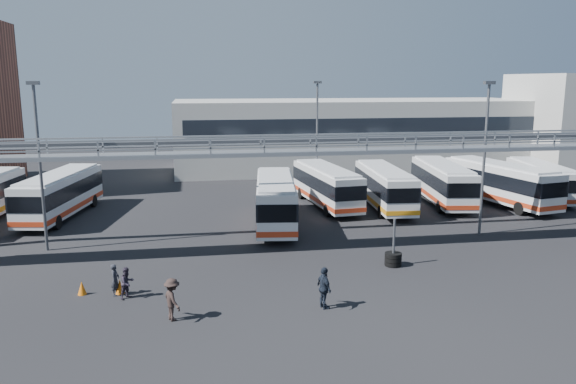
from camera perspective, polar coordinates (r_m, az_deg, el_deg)
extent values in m
plane|color=black|center=(29.77, 4.51, -8.88)|extent=(140.00, 140.00, 0.00)
cube|color=gray|center=(33.09, 2.57, 4.07)|extent=(50.00, 1.80, 0.22)
cube|color=gray|center=(32.16, 2.91, 5.56)|extent=(50.00, 0.10, 0.10)
cube|color=gray|center=(33.81, 2.28, 5.85)|extent=(50.00, 0.10, 0.10)
cube|color=#4C4F54|center=(36.96, 1.27, 5.14)|extent=(45.00, 0.50, 0.35)
cube|color=#9E9E99|center=(68.07, 6.63, 5.91)|extent=(42.00, 14.00, 8.00)
cylinder|color=#4C4F54|center=(36.62, -23.84, 2.08)|extent=(0.18, 0.18, 10.00)
cube|color=#4C4F54|center=(36.25, -24.49, 10.06)|extent=(0.70, 0.35, 0.22)
cylinder|color=#4C4F54|center=(39.34, 19.29, 2.98)|extent=(0.18, 0.18, 10.00)
cube|color=#4C4F54|center=(38.99, 19.78, 10.41)|extent=(0.70, 0.35, 0.22)
cylinder|color=#4C4F54|center=(50.56, 2.96, 5.29)|extent=(0.18, 0.18, 10.00)
cube|color=#4C4F54|center=(50.29, 3.02, 11.08)|extent=(0.70, 0.35, 0.22)
cylinder|color=black|center=(48.99, -25.98, -1.34)|extent=(0.45, 1.07, 1.04)
cube|color=silver|center=(45.80, -22.13, -0.13)|extent=(4.51, 11.44, 2.79)
cube|color=black|center=(45.74, -22.16, 0.27)|extent=(4.58, 11.51, 1.12)
cube|color=#AD3115|center=(45.99, -22.04, -1.34)|extent=(4.57, 11.49, 0.36)
cube|color=silver|center=(45.56, -22.27, 1.69)|extent=(4.06, 10.29, 0.16)
cylinder|color=black|center=(43.38, -25.21, -2.80)|extent=(0.48, 1.05, 1.01)
cylinder|color=black|center=(42.42, -22.42, -2.87)|extent=(0.48, 1.05, 1.01)
cylinder|color=black|center=(49.72, -21.66, -0.84)|extent=(0.48, 1.05, 1.01)
cylinder|color=black|center=(48.89, -19.17, -0.86)|extent=(0.48, 1.05, 1.01)
cube|color=silver|center=(40.03, -1.29, -0.80)|extent=(3.96, 11.54, 2.83)
cube|color=black|center=(39.96, -1.29, -0.33)|extent=(4.03, 11.61, 1.13)
cube|color=#AD3115|center=(40.25, -1.28, -2.20)|extent=(4.02, 11.59, 0.36)
cube|color=silver|center=(39.75, -1.30, 1.31)|extent=(3.56, 10.39, 0.16)
cylinder|color=black|center=(36.83, -2.98, -4.06)|extent=(0.43, 1.06, 1.03)
cylinder|color=black|center=(36.88, 0.65, -4.03)|extent=(0.43, 1.06, 1.03)
cylinder|color=black|center=(43.85, -2.90, -1.57)|extent=(0.43, 1.06, 1.03)
cylinder|color=black|center=(43.89, 0.14, -1.54)|extent=(0.43, 1.06, 1.03)
cube|color=silver|center=(46.26, 3.91, 0.71)|extent=(3.58, 11.02, 2.71)
cube|color=black|center=(46.20, 3.92, 1.10)|extent=(3.65, 11.09, 1.08)
cube|color=#AD3115|center=(46.44, 3.89, -0.45)|extent=(3.64, 11.08, 0.34)
cube|color=silver|center=(46.02, 3.93, 2.46)|extent=(3.22, 9.92, 0.16)
cylinder|color=black|center=(42.97, 4.03, -1.88)|extent=(0.40, 1.01, 0.98)
cylinder|color=black|center=(43.75, 6.77, -1.70)|extent=(0.40, 1.01, 0.98)
cylinder|color=black|center=(49.40, 1.34, -0.13)|extent=(0.40, 1.01, 0.98)
cylinder|color=black|center=(50.08, 3.77, 0.00)|extent=(0.40, 1.01, 0.98)
cube|color=silver|center=(46.24, 9.74, 0.58)|extent=(3.28, 11.02, 2.72)
cube|color=black|center=(46.18, 9.76, 0.97)|extent=(3.34, 11.08, 1.09)
cube|color=orange|center=(46.42, 9.70, -0.59)|extent=(3.33, 11.07, 0.35)
cube|color=silver|center=(46.00, 9.80, 2.34)|extent=(2.95, 9.91, 0.16)
cylinder|color=black|center=(42.93, 9.44, -2.02)|extent=(0.37, 1.01, 0.99)
cylinder|color=black|center=(43.55, 12.28, -1.94)|extent=(0.37, 1.01, 0.99)
cylinder|color=black|center=(49.53, 7.42, -0.19)|extent=(0.37, 1.01, 0.99)
cylinder|color=black|center=(50.06, 9.91, -0.14)|extent=(0.37, 1.01, 0.99)
cube|color=silver|center=(49.09, 15.38, 1.01)|extent=(4.15, 11.43, 2.79)
cube|color=black|center=(49.03, 15.40, 1.39)|extent=(4.22, 11.50, 1.12)
cube|color=#AD3115|center=(49.27, 15.32, -0.12)|extent=(4.21, 11.48, 0.36)
cube|color=silver|center=(48.86, 15.47, 2.72)|extent=(3.74, 10.28, 0.16)
cylinder|color=black|center=(45.66, 15.17, -1.45)|extent=(0.45, 1.05, 1.02)
cylinder|color=black|center=(46.36, 17.90, -1.41)|extent=(0.45, 1.05, 1.02)
cylinder|color=black|center=(52.42, 13.01, 0.26)|extent=(0.45, 1.05, 1.02)
cylinder|color=black|center=(53.02, 15.42, 0.27)|extent=(0.45, 1.05, 1.02)
cube|color=silver|center=(50.10, 20.73, 0.94)|extent=(4.84, 11.75, 2.87)
cube|color=black|center=(50.04, 20.75, 1.32)|extent=(4.91, 11.82, 1.15)
cube|color=#AD3115|center=(50.28, 20.65, -0.20)|extent=(4.90, 11.81, 0.36)
cube|color=silver|center=(49.87, 20.85, 2.65)|extent=(4.35, 10.58, 0.17)
cylinder|color=black|center=(46.93, 22.49, -1.56)|extent=(0.51, 1.08, 1.04)
cylinder|color=black|center=(48.57, 24.52, -1.32)|extent=(0.51, 1.08, 1.04)
cylinder|color=black|center=(52.35, 17.00, 0.06)|extent=(0.51, 1.08, 1.04)
cylinder|color=black|center=(53.82, 18.99, 0.23)|extent=(0.51, 1.08, 1.04)
cube|color=silver|center=(54.10, 24.29, 1.17)|extent=(4.05, 10.49, 2.56)
cube|color=black|center=(54.05, 24.32, 1.48)|extent=(4.12, 10.56, 1.02)
cube|color=#AD3115|center=(54.25, 24.22, 0.22)|extent=(4.11, 10.55, 0.33)
cube|color=silver|center=(53.90, 24.41, 2.59)|extent=(3.65, 9.45, 0.15)
cylinder|color=black|center=(50.95, 24.58, -0.84)|extent=(0.44, 0.97, 0.93)
cylinder|color=black|center=(51.84, 26.69, -0.83)|extent=(0.44, 0.97, 0.93)
cylinder|color=black|center=(56.87, 21.91, 0.53)|extent=(0.44, 0.97, 0.93)
cylinder|color=black|center=(57.67, 23.84, 0.52)|extent=(0.44, 0.97, 0.93)
imported|color=#212329|center=(28.65, -17.16, -8.51)|extent=(0.49, 0.64, 1.57)
imported|color=#292230|center=(28.12, -16.03, -8.86)|extent=(0.94, 0.94, 1.53)
imported|color=black|center=(25.15, -11.67, -10.65)|extent=(1.15, 1.40, 1.89)
imported|color=black|center=(25.89, 3.69, -9.70)|extent=(0.76, 1.23, 1.95)
cone|color=#D2630B|center=(28.95, -16.71, -9.18)|extent=(0.54, 0.54, 0.71)
cone|color=#D2630B|center=(29.39, -20.20, -9.13)|extent=(0.50, 0.50, 0.67)
cylinder|color=black|center=(32.33, 10.61, -7.14)|extent=(0.95, 0.95, 0.23)
cylinder|color=black|center=(32.25, 10.63, -6.72)|extent=(0.95, 0.95, 0.23)
cylinder|color=black|center=(32.18, 10.65, -6.30)|extent=(0.95, 0.95, 0.23)
cylinder|color=#4C4F54|center=(31.97, 10.69, -5.06)|extent=(0.14, 0.14, 2.71)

